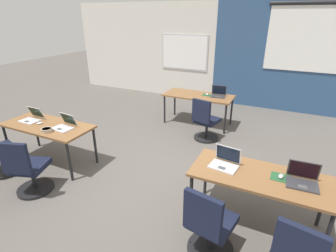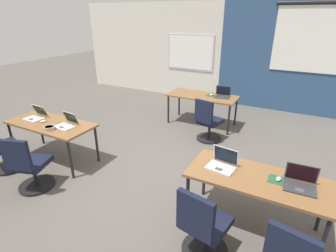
# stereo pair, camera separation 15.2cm
# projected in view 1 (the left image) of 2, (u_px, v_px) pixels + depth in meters

# --- Properties ---
(ground_plane) EXTENTS (24.00, 24.00, 0.00)m
(ground_plane) POSITION_uv_depth(u_px,v_px,m) (154.00, 167.00, 4.52)
(ground_plane) COLOR #56514C
(back_wall_assembly) EXTENTS (10.00, 0.27, 2.80)m
(back_wall_assembly) POSITION_uv_depth(u_px,v_px,m) (224.00, 54.00, 7.41)
(back_wall_assembly) COLOR silver
(back_wall_assembly) RESTS_ON ground
(desk_near_left) EXTENTS (1.60, 0.70, 0.72)m
(desk_near_left) POSITION_uv_depth(u_px,v_px,m) (48.00, 128.00, 4.45)
(desk_near_left) COLOR brown
(desk_near_left) RESTS_ON ground
(desk_near_right) EXTENTS (1.60, 0.70, 0.72)m
(desk_near_right) POSITION_uv_depth(u_px,v_px,m) (259.00, 179.00, 3.06)
(desk_near_right) COLOR brown
(desk_near_right) RESTS_ON ground
(desk_far_center) EXTENTS (1.60, 0.70, 0.72)m
(desk_far_center) POSITION_uv_depth(u_px,v_px,m) (198.00, 97.00, 6.07)
(desk_far_center) COLOR brown
(desk_far_center) RESTS_ON ground
(laptop_near_left_end) EXTENTS (0.33, 0.32, 0.22)m
(laptop_near_left_end) POSITION_uv_depth(u_px,v_px,m) (32.00, 118.00, 4.59)
(laptop_near_left_end) COLOR silver
(laptop_near_left_end) RESTS_ON desk_near_left
(mouse_near_left_end) EXTENTS (0.07, 0.11, 0.03)m
(mouse_near_left_end) POSITION_uv_depth(u_px,v_px,m) (40.00, 123.00, 4.44)
(mouse_near_left_end) COLOR silver
(mouse_near_left_end) RESTS_ON desk_near_left
(laptop_near_right_inner) EXTENTS (0.36, 0.31, 0.24)m
(laptop_near_right_inner) POSITION_uv_depth(u_px,v_px,m) (225.00, 162.00, 3.21)
(laptop_near_right_inner) COLOR silver
(laptop_near_right_inner) RESTS_ON desk_near_right
(chair_near_right_inner) EXTENTS (0.52, 0.57, 0.92)m
(chair_near_right_inner) POSITION_uv_depth(u_px,v_px,m) (209.00, 228.00, 2.74)
(chair_near_right_inner) COLOR black
(chair_near_right_inner) RESTS_ON ground
(laptop_near_left_inner) EXTENTS (0.36, 0.33, 0.23)m
(laptop_near_left_inner) POSITION_uv_depth(u_px,v_px,m) (64.00, 125.00, 4.28)
(laptop_near_left_inner) COLOR silver
(laptop_near_left_inner) RESTS_ON desk_near_left
(chair_near_left_inner) EXTENTS (0.56, 0.61, 0.92)m
(chair_near_left_inner) POSITION_uv_depth(u_px,v_px,m) (28.00, 171.00, 3.73)
(chair_near_left_inner) COLOR black
(chair_near_left_inner) RESTS_ON ground
(laptop_near_right_end) EXTENTS (0.34, 0.29, 0.24)m
(laptop_near_right_end) POSITION_uv_depth(u_px,v_px,m) (303.00, 179.00, 2.88)
(laptop_near_right_end) COLOR #333338
(laptop_near_right_end) RESTS_ON desk_near_right
(mousepad_near_right_end) EXTENTS (0.22, 0.19, 0.00)m
(mousepad_near_right_end) POSITION_uv_depth(u_px,v_px,m) (281.00, 178.00, 2.99)
(mousepad_near_right_end) COLOR #23512D
(mousepad_near_right_end) RESTS_ON desk_near_right
(mouse_near_right_end) EXTENTS (0.07, 0.11, 0.03)m
(mouse_near_right_end) POSITION_uv_depth(u_px,v_px,m) (281.00, 176.00, 2.99)
(mouse_near_right_end) COLOR #B2B2B7
(mouse_near_right_end) RESTS_ON mousepad_near_right_end
(laptop_far_right) EXTENTS (0.36, 0.31, 0.24)m
(laptop_far_right) POSITION_uv_depth(u_px,v_px,m) (218.00, 94.00, 5.93)
(laptop_far_right) COLOR #333338
(laptop_far_right) RESTS_ON desk_far_center
(mousepad_far_right) EXTENTS (0.22, 0.19, 0.00)m
(mousepad_far_right) POSITION_uv_depth(u_px,v_px,m) (207.00, 95.00, 6.03)
(mousepad_far_right) COLOR #23512D
(mousepad_far_right) RESTS_ON desk_far_center
(mouse_far_right) EXTENTS (0.08, 0.11, 0.03)m
(mouse_far_right) POSITION_uv_depth(u_px,v_px,m) (207.00, 94.00, 6.03)
(mouse_far_right) COLOR silver
(mouse_far_right) RESTS_ON mousepad_far_right
(chair_far_right) EXTENTS (0.53, 0.59, 0.92)m
(chair_far_right) POSITION_uv_depth(u_px,v_px,m) (205.00, 123.00, 5.37)
(chair_far_right) COLOR black
(chair_far_right) RESTS_ON ground
(snack_bowl) EXTENTS (0.18, 0.18, 0.06)m
(snack_bowl) POSITION_uv_depth(u_px,v_px,m) (47.00, 130.00, 4.14)
(snack_bowl) COLOR tan
(snack_bowl) RESTS_ON desk_near_left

